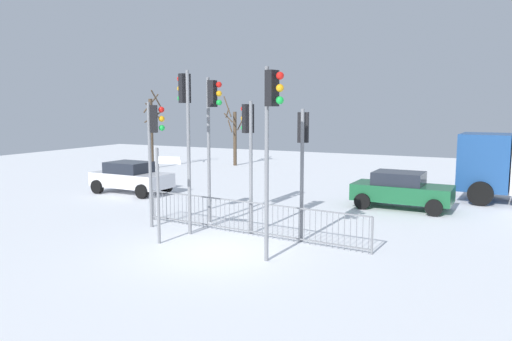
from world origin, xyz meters
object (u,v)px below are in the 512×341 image
object	(u,v)px
car_white_near	(131,177)
traffic_light_foreground_right	(271,121)
car_green_far	(401,190)
traffic_light_mid_left	(248,137)
direction_sign_post	(160,190)
bare_tree_left	(152,130)
bare_tree_centre	(234,135)
traffic_light_rear_left	(303,145)
traffic_light_foreground_left	(186,116)
traffic_light_mid_right	(154,136)
traffic_light_rear_right	(212,117)

from	to	relation	value
car_white_near	traffic_light_foreground_right	bearing A→B (deg)	-30.80
car_green_far	traffic_light_mid_left	bearing A→B (deg)	-119.45
direction_sign_post	bare_tree_left	distance (m)	18.45
traffic_light_foreground_right	bare_tree_centre	distance (m)	21.49
car_green_far	direction_sign_post	bearing A→B (deg)	-121.25
traffic_light_foreground_right	car_green_far	size ratio (longest dim) A/B	1.31
traffic_light_rear_left	direction_sign_post	xyz separation A→B (m)	(-3.61, -2.22, -1.31)
traffic_light_foreground_left	bare_tree_centre	xyz separation A→B (m)	(-7.48, 16.84, -1.64)
traffic_light_foreground_left	traffic_light_mid_right	distance (m)	1.62
traffic_light_rear_right	traffic_light_foreground_right	size ratio (longest dim) A/B	1.00
traffic_light_rear_left	car_white_near	distance (m)	11.18
traffic_light_rear_left	traffic_light_mid_left	bearing A→B (deg)	165.05
traffic_light_mid_right	traffic_light_foreground_right	xyz separation A→B (m)	(5.05, -1.76, 0.61)
direction_sign_post	car_white_near	xyz separation A→B (m)	(-6.54, 6.40, -0.84)
traffic_light_mid_right	direction_sign_post	bearing A→B (deg)	8.22
traffic_light_rear_right	bare_tree_centre	xyz separation A→B (m)	(-7.42, 15.16, -1.55)
car_green_far	bare_tree_left	world-z (taller)	bare_tree_left
traffic_light_mid_right	traffic_light_rear_right	xyz separation A→B (m)	(1.38, 1.43, 0.60)
traffic_light_foreground_left	traffic_light_foreground_right	xyz separation A→B (m)	(3.61, -1.50, -0.07)
traffic_light_foreground_right	traffic_light_rear_left	bearing A→B (deg)	-165.32
traffic_light_mid_right	traffic_light_rear_right	bearing A→B (deg)	102.59
traffic_light_foreground_left	car_green_far	size ratio (longest dim) A/B	1.33
bare_tree_left	car_green_far	bearing A→B (deg)	-19.57
bare_tree_left	direction_sign_post	bearing A→B (deg)	-51.33
traffic_light_mid_left	direction_sign_post	world-z (taller)	traffic_light_mid_left
traffic_light_foreground_left	traffic_light_rear_right	world-z (taller)	traffic_light_foreground_left
traffic_light_rear_right	car_white_near	world-z (taller)	traffic_light_rear_right
traffic_light_mid_right	traffic_light_foreground_right	size ratio (longest dim) A/B	0.83
traffic_light_rear_left	car_white_near	world-z (taller)	traffic_light_rear_left
traffic_light_rear_left	traffic_light_rear_right	bearing A→B (deg)	153.98
traffic_light_rear_right	car_green_far	world-z (taller)	traffic_light_rear_right
bare_tree_centre	car_white_near	bearing A→B (deg)	-85.57
car_green_far	traffic_light_mid_right	bearing A→B (deg)	-133.61
traffic_light_mid_left	traffic_light_foreground_left	bearing A→B (deg)	149.14
traffic_light_mid_right	bare_tree_centre	size ratio (longest dim) A/B	0.88
traffic_light_foreground_left	car_white_near	size ratio (longest dim) A/B	1.34
car_white_near	bare_tree_centre	xyz separation A→B (m)	(-0.91, 11.79, 1.35)
bare_tree_centre	traffic_light_foreground_right	bearing A→B (deg)	-58.86
traffic_light_rear_left	traffic_light_rear_right	xyz separation A→B (m)	(-3.64, 0.81, 0.75)
traffic_light_mid_left	bare_tree_left	world-z (taller)	bare_tree_left
traffic_light_foreground_left	car_white_near	bearing A→B (deg)	75.83
traffic_light_foreground_left	car_white_near	xyz separation A→B (m)	(-6.56, 5.05, -2.99)
traffic_light_rear_left	direction_sign_post	bearing A→B (deg)	-161.87
traffic_light_rear_right	direction_sign_post	world-z (taller)	traffic_light_rear_right
direction_sign_post	car_green_far	size ratio (longest dim) A/B	0.74
traffic_light_mid_right	traffic_light_mid_left	world-z (taller)	traffic_light_mid_left
traffic_light_foreground_left	traffic_light_rear_left	distance (m)	3.78
traffic_light_rear_left	traffic_light_foreground_left	bearing A→B (deg)	-179.87
traffic_light_rear_left	traffic_light_mid_left	distance (m)	1.86
traffic_light_mid_left	bare_tree_centre	bearing A→B (deg)	61.29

